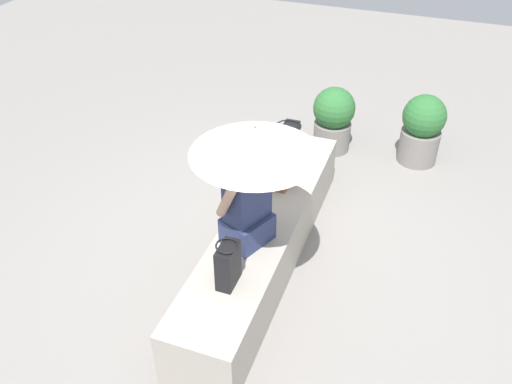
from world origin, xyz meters
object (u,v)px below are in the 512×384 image
(shoulder_bag_spare, at_px, (282,165))
(tote_bag_canvas, at_px, (288,142))
(planter_near, at_px, (333,118))
(planter_far, at_px, (422,128))
(person_seated, at_px, (247,199))
(handbag_black, at_px, (228,265))
(parasol, at_px, (255,141))

(shoulder_bag_spare, bearing_deg, tote_bag_canvas, -170.02)
(planter_near, bearing_deg, shoulder_bag_spare, -4.29)
(tote_bag_canvas, distance_m, planter_far, 1.64)
(person_seated, height_order, planter_near, person_seated)
(person_seated, xyz_separation_m, handbag_black, (0.47, 0.04, -0.22))
(planter_near, relative_size, planter_far, 0.95)
(parasol, relative_size, handbag_black, 2.94)
(person_seated, xyz_separation_m, planter_near, (-2.31, 0.13, -0.49))
(person_seated, distance_m, tote_bag_canvas, 1.24)
(tote_bag_canvas, bearing_deg, shoulder_bag_spare, 9.98)
(person_seated, height_order, parasol, parasol)
(parasol, xyz_separation_m, shoulder_bag_spare, (-0.81, -0.05, -0.71))
(handbag_black, bearing_deg, planter_near, 178.17)
(tote_bag_canvas, relative_size, shoulder_bag_spare, 0.91)
(shoulder_bag_spare, xyz_separation_m, planter_far, (-1.58, 1.05, -0.28))
(parasol, bearing_deg, handbag_black, -3.31)
(tote_bag_canvas, bearing_deg, parasol, 5.76)
(handbag_black, bearing_deg, person_seated, -175.56)
(planter_near, xyz_separation_m, planter_far, (-0.07, 0.93, 0.01))
(parasol, height_order, planter_far, parasol)
(planter_far, bearing_deg, planter_near, -85.57)
(parasol, bearing_deg, shoulder_bag_spare, -176.41)
(parasol, xyz_separation_m, planter_far, (-2.39, 1.00, -0.98))
(handbag_black, xyz_separation_m, tote_bag_canvas, (-1.68, -0.10, -0.00))
(person_seated, relative_size, parasol, 0.88)
(tote_bag_canvas, height_order, planter_far, tote_bag_canvas)
(planter_near, bearing_deg, planter_far, 94.43)
(person_seated, bearing_deg, tote_bag_canvas, -177.18)
(handbag_black, distance_m, tote_bag_canvas, 1.69)
(shoulder_bag_spare, relative_size, planter_far, 0.49)
(person_seated, distance_m, planter_near, 2.37)
(person_seated, relative_size, shoulder_bag_spare, 2.39)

